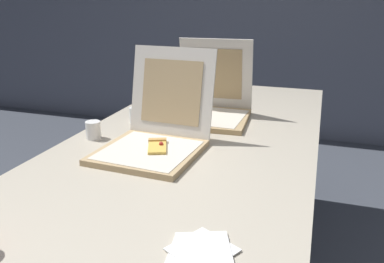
{
  "coord_description": "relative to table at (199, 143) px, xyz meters",
  "views": [
    {
      "loc": [
        0.47,
        -0.95,
        1.29
      ],
      "look_at": [
        0.02,
        0.41,
        0.8
      ],
      "focal_mm": 36.8,
      "sensor_mm": 36.0,
      "label": 1
    }
  ],
  "objects": [
    {
      "name": "napkin_pile",
      "position": [
        0.25,
        -0.78,
        0.05
      ],
      "size": [
        0.17,
        0.17,
        0.01
      ],
      "color": "white",
      "rests_on": "table"
    },
    {
      "name": "pizza_box_front",
      "position": [
        -0.1,
        -0.24,
        0.1
      ],
      "size": [
        0.37,
        0.45,
        0.37
      ],
      "rotation": [
        0.0,
        0.0,
        -0.05
      ],
      "color": "tan",
      "rests_on": "table"
    },
    {
      "name": "cup_white_near_center",
      "position": [
        -0.39,
        -0.2,
        0.08
      ],
      "size": [
        0.06,
        0.06,
        0.07
      ],
      "primitive_type": "cylinder",
      "color": "white",
      "rests_on": "table"
    },
    {
      "name": "cup_white_mid",
      "position": [
        -0.32,
        0.05,
        0.08
      ],
      "size": [
        0.06,
        0.06,
        0.07
      ],
      "primitive_type": "cylinder",
      "color": "white",
      "rests_on": "table"
    },
    {
      "name": "pizza_box_middle",
      "position": [
        -0.01,
        0.22,
        0.1
      ],
      "size": [
        0.37,
        0.38,
        0.37
      ],
      "rotation": [
        0.0,
        0.0,
        0.06
      ],
      "color": "tan",
      "rests_on": "table"
    },
    {
      "name": "table",
      "position": [
        0.0,
        0.0,
        0.0
      ],
      "size": [
        0.98,
        2.03,
        0.74
      ],
      "color": "#BCB29E",
      "rests_on": "ground"
    }
  ]
}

